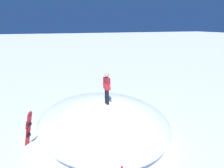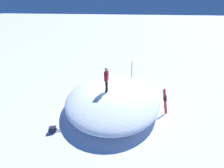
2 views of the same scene
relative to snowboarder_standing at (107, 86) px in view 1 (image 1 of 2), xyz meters
name	(u,v)px [view 1 (image 1 of 2)]	position (x,y,z in m)	size (l,w,h in m)	color
ground	(108,137)	(-0.26, -0.90, -2.31)	(240.00, 240.00, 0.00)	white
snow_mound	(103,120)	(-0.33, -0.34, -1.62)	(7.18, 6.29, 1.36)	white
snowboarder_standing	(107,86)	(0.00, 0.00, 0.00)	(0.24, 1.01, 1.65)	black
snowboard_primary_upright	(29,128)	(-3.78, -0.30, -1.41)	(0.53, 0.49, 1.72)	red
backpack_near	(128,99)	(2.51, 2.77, -2.13)	(0.69, 0.46, 0.34)	#1E2333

